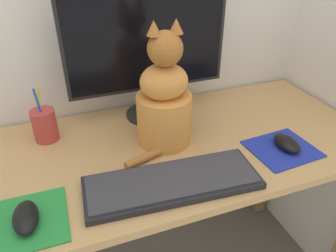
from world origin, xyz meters
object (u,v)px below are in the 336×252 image
object	(u,v)px
cat	(164,101)
computer_mouse_left	(26,217)
keyboard	(172,182)
monitor	(148,50)
pen_cup	(45,125)
computer_mouse_right	(287,143)

from	to	relation	value
cat	computer_mouse_left	bearing A→B (deg)	-151.05
keyboard	computer_mouse_left	xyz separation A→B (m)	(-0.36, -0.00, 0.01)
monitor	pen_cup	xyz separation A→B (m)	(-0.36, -0.03, -0.19)
keyboard	cat	size ratio (longest dim) A/B	1.24
keyboard	cat	distance (m)	0.25
monitor	keyboard	bearing A→B (deg)	-98.73
computer_mouse_left	cat	bearing A→B (deg)	27.06
keyboard	computer_mouse_right	size ratio (longest dim) A/B	4.57
monitor	keyboard	size ratio (longest dim) A/B	1.14
keyboard	pen_cup	xyz separation A→B (m)	(-0.30, 0.35, 0.04)
computer_mouse_left	pen_cup	bearing A→B (deg)	79.72
monitor	computer_mouse_right	bearing A→B (deg)	-46.33
monitor	computer_mouse_right	size ratio (longest dim) A/B	5.22
pen_cup	cat	bearing A→B (deg)	-21.73
cat	keyboard	bearing A→B (deg)	-102.37
computer_mouse_left	cat	size ratio (longest dim) A/B	0.29
cat	pen_cup	distance (m)	0.39
computer_mouse_left	keyboard	bearing A→B (deg)	0.67
computer_mouse_right	cat	world-z (taller)	cat
computer_mouse_left	computer_mouse_right	size ratio (longest dim) A/B	1.05
keyboard	computer_mouse_right	xyz separation A→B (m)	(0.39, 0.03, 0.01)
monitor	cat	distance (m)	0.20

